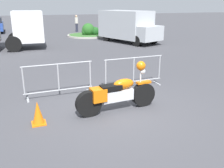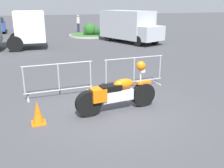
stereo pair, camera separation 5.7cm
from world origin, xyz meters
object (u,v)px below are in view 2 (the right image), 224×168
motorcycle (117,93)px  crowd_barrier_near (59,79)px  delivery_van (129,25)px  crowd_barrier_far (134,72)px  traffic_cone (38,113)px  pedestrian (78,23)px

motorcycle → crowd_barrier_near: size_ratio=1.08×
crowd_barrier_near → delivery_van: bearing=55.4°
crowd_barrier_far → traffic_cone: crowd_barrier_far is taller
motorcycle → crowd_barrier_far: size_ratio=1.08×
motorcycle → delivery_van: bearing=60.3°
motorcycle → crowd_barrier_near: bearing=123.4°
crowd_barrier_far → pedestrian: 18.39m
crowd_barrier_far → crowd_barrier_near: bearing=180.0°
delivery_van → pedestrian: delivery_van is taller
delivery_van → traffic_cone: bearing=-52.6°
crowd_barrier_far → pedestrian: pedestrian is taller
motorcycle → crowd_barrier_far: motorcycle is taller
delivery_van → pedestrian: size_ratio=3.17×
delivery_van → traffic_cone: (-7.61, -11.61, -0.95)m
delivery_van → pedestrian: 8.62m
motorcycle → traffic_cone: 2.12m
crowd_barrier_far → delivery_van: (4.19, 9.85, 0.69)m
delivery_van → traffic_cone: size_ratio=9.09×
motorcycle → traffic_cone: bearing=177.4°
crowd_barrier_far → pedestrian: (2.26, 18.25, 0.37)m
motorcycle → delivery_van: size_ratio=0.44×
crowd_barrier_far → traffic_cone: size_ratio=3.70×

